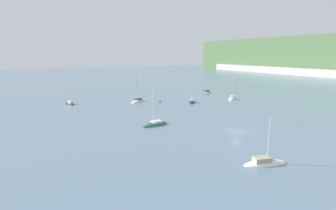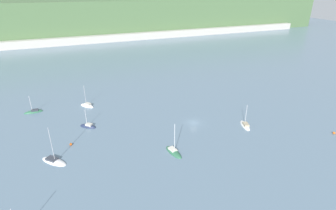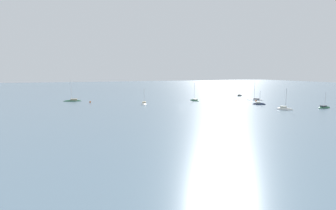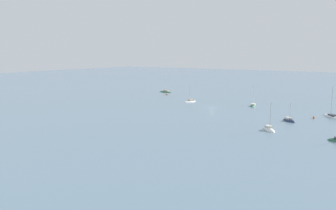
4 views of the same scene
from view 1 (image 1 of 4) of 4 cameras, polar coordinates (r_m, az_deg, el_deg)
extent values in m
plane|color=slate|center=(59.17, 14.69, -5.63)|extent=(600.00, 600.00, 0.00)
ellipsoid|color=white|center=(43.75, 20.36, -12.00)|extent=(4.21, 7.44, 1.35)
cube|color=tan|center=(43.17, 19.77, -11.14)|extent=(2.23, 2.90, 0.83)
cylinder|color=silver|center=(42.60, 21.12, -7.06)|extent=(0.14, 0.14, 7.09)
ellipsoid|color=#2D6647|center=(116.34, 8.17, 2.73)|extent=(6.55, 2.33, 1.56)
cube|color=#333842|center=(115.84, 8.34, 3.07)|extent=(2.38, 1.57, 0.66)
cylinder|color=silver|center=(116.15, 8.12, 4.46)|extent=(0.14, 0.14, 6.14)
ellipsoid|color=silver|center=(93.50, -6.69, 0.74)|extent=(7.55, 7.78, 1.39)
cube|color=#333842|center=(93.97, -6.53, 1.23)|extent=(3.38, 3.43, 0.63)
cylinder|color=#B2B2B7|center=(92.32, -6.87, 4.03)|extent=(0.14, 0.14, 10.15)
ellipsoid|color=black|center=(93.81, -20.59, 0.14)|extent=(5.24, 2.97, 1.47)
cube|color=silver|center=(93.32, -20.51, 0.58)|extent=(2.04, 1.50, 0.78)
cylinder|color=silver|center=(93.46, -20.81, 2.33)|extent=(0.14, 0.14, 6.40)
ellipsoid|color=#2D6647|center=(62.32, -2.91, -4.42)|extent=(3.58, 7.38, 1.66)
cube|color=silver|center=(62.45, -2.49, -3.68)|extent=(2.06, 2.80, 0.58)
cylinder|color=silver|center=(60.99, -3.22, -0.04)|extent=(0.14, 0.14, 8.90)
ellipsoid|color=white|center=(100.65, 13.76, 1.23)|extent=(5.64, 6.18, 1.82)
cube|color=beige|center=(100.01, 13.74, 1.72)|extent=(2.60, 2.69, 0.89)
cylinder|color=#B2B2B7|center=(100.31, 13.90, 3.79)|extent=(0.14, 0.14, 8.00)
ellipsoid|color=#232D4C|center=(91.59, 5.21, 0.56)|extent=(5.73, 5.30, 1.85)
cube|color=beige|center=(90.98, 5.18, 1.05)|extent=(2.51, 2.44, 0.73)
cylinder|color=silver|center=(91.32, 5.27, 2.67)|extent=(0.14, 0.14, 5.72)
sphere|color=orange|center=(91.87, -1.82, 0.87)|extent=(0.77, 0.77, 0.77)
camera|label=2|loc=(88.48, -52.87, 24.31)|focal=28.00mm
camera|label=3|loc=(146.49, 63.97, 4.20)|focal=28.00mm
camera|label=4|loc=(189.97, 30.29, 11.38)|focal=35.00mm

